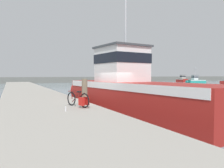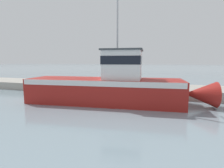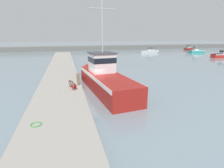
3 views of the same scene
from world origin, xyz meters
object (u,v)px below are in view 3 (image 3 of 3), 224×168
object	(u,v)px
boat_blue_far	(189,48)
bicycle_touring	(73,85)
boat_orange_near	(224,55)
mooring_post	(78,79)
water_bottle_on_curb	(64,91)
fishing_boat_main	(104,77)
boat_white_moored	(197,51)
boat_red_outer	(150,51)

from	to	relation	value
boat_blue_far	bicycle_touring	xyz separation A→B (m)	(-49.37, -45.95, 0.37)
boat_orange_near	mooring_post	size ratio (longest dim) A/B	5.58
mooring_post	water_bottle_on_curb	size ratio (longest dim) A/B	6.70
fishing_boat_main	boat_orange_near	size ratio (longest dim) A/B	1.95
mooring_post	boat_orange_near	bearing A→B (deg)	26.83
fishing_boat_main	boat_orange_near	distance (m)	44.01
fishing_boat_main	boat_blue_far	size ratio (longest dim) A/B	2.59
boat_orange_near	boat_white_moored	xyz separation A→B (m)	(2.00, 13.07, -0.03)
fishing_boat_main	bicycle_touring	bearing A→B (deg)	-162.09
water_bottle_on_curb	boat_white_moored	bearing A→B (deg)	38.70
bicycle_touring	boat_blue_far	bearing A→B (deg)	23.69
boat_orange_near	water_bottle_on_curb	size ratio (longest dim) A/B	37.39
boat_red_outer	water_bottle_on_curb	world-z (taller)	boat_red_outer
fishing_boat_main	bicycle_touring	size ratio (longest dim) A/B	8.55
mooring_post	water_bottle_on_curb	bearing A→B (deg)	-125.87
boat_red_outer	boat_orange_near	size ratio (longest dim) A/B	1.05
boat_white_moored	mooring_post	size ratio (longest dim) A/B	4.38
boat_red_outer	boat_white_moored	size ratio (longest dim) A/B	1.34
fishing_boat_main	water_bottle_on_curb	world-z (taller)	fishing_boat_main
boat_white_moored	water_bottle_on_curb	xyz separation A→B (m)	(-45.31, -36.31, 0.12)
boat_blue_far	boat_white_moored	bearing A→B (deg)	75.31
mooring_post	bicycle_touring	bearing A→B (deg)	-117.97
boat_orange_near	boat_white_moored	world-z (taller)	boat_white_moored
boat_orange_near	boat_white_moored	distance (m)	13.22
fishing_boat_main	boat_orange_near	xyz separation A→B (m)	(38.83, 20.71, -0.62)
mooring_post	boat_white_moored	bearing A→B (deg)	37.99
boat_blue_far	mooring_post	distance (m)	66.17
bicycle_touring	water_bottle_on_curb	world-z (taller)	bicycle_touring
fishing_boat_main	boat_white_moored	xyz separation A→B (m)	(40.83, 33.78, -0.64)
boat_red_outer	water_bottle_on_curb	xyz separation A→B (m)	(-29.04, -39.65, 0.24)
boat_red_outer	mooring_post	size ratio (longest dim) A/B	5.88
water_bottle_on_curb	boat_red_outer	bearing A→B (deg)	53.78
water_bottle_on_curb	fishing_boat_main	bearing A→B (deg)	29.44
boat_white_moored	water_bottle_on_curb	world-z (taller)	boat_white_moored
boat_white_moored	boat_red_outer	bearing A→B (deg)	93.22
boat_orange_near	boat_white_moored	bearing A→B (deg)	174.03
fishing_boat_main	boat_white_moored	size ratio (longest dim) A/B	2.48
boat_white_moored	bicycle_touring	xyz separation A→B (m)	(-44.43, -35.41, 0.37)
boat_blue_far	bicycle_touring	size ratio (longest dim) A/B	3.30
mooring_post	water_bottle_on_curb	distance (m)	2.65
bicycle_touring	mooring_post	size ratio (longest dim) A/B	1.27
bicycle_touring	water_bottle_on_curb	size ratio (longest dim) A/B	8.53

